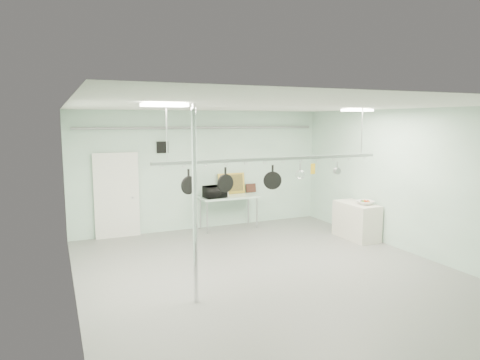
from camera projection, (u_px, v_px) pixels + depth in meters
name	position (u px, v px, depth m)	size (l,w,h in m)	color
floor	(271.00, 275.00, 8.22)	(8.00, 8.00, 0.00)	gray
ceiling	(273.00, 107.00, 7.78)	(7.00, 8.00, 0.02)	silver
back_wall	(203.00, 170.00, 11.61)	(7.00, 0.02, 3.20)	silver
right_wall	(412.00, 182.00, 9.39)	(0.02, 8.00, 3.20)	silver
door	(117.00, 196.00, 10.72)	(1.10, 0.10, 2.20)	silver
wall_vent	(162.00, 147.00, 11.06)	(0.30, 0.04, 0.30)	black
conduit_pipe	(203.00, 128.00, 11.37)	(0.07, 0.07, 6.60)	gray
chrome_pole	(195.00, 206.00, 6.77)	(0.08, 0.08, 3.20)	silver
prep_table	(229.00, 199.00, 11.60)	(1.60, 0.70, 0.91)	silver
side_cabinet	(356.00, 221.00, 10.68)	(0.60, 1.20, 0.90)	beige
pot_rack	(274.00, 157.00, 8.26)	(4.80, 0.06, 1.00)	#B7B7BC
light_panel_left	(164.00, 105.00, 6.18)	(0.65, 0.30, 0.05)	white
light_panel_right	(357.00, 110.00, 9.28)	(0.65, 0.30, 0.05)	white
microwave	(215.00, 192.00, 11.33)	(0.57, 0.39, 0.32)	black
coffee_canister	(226.00, 193.00, 11.46)	(0.13, 0.13, 0.19)	silver
painting_large	(231.00, 184.00, 11.91)	(0.78, 0.05, 0.58)	gold
painting_small	(251.00, 188.00, 12.17)	(0.30, 0.04, 0.25)	#381C13
fruit_bowl	(365.00, 203.00, 10.43)	(0.41, 0.41, 0.10)	white
skillet_left	(189.00, 181.00, 7.62)	(0.33, 0.06, 0.43)	black
skillet_mid	(225.00, 179.00, 7.91)	(0.34, 0.06, 0.46)	black
skillet_right	(273.00, 177.00, 8.30)	(0.35, 0.06, 0.49)	black
whisk	(300.00, 171.00, 8.54)	(0.18, 0.18, 0.31)	#AAAAAF
grater	(313.00, 169.00, 8.65)	(0.10, 0.02, 0.23)	gold
saucepan	(337.00, 168.00, 8.89)	(0.14, 0.09, 0.25)	#B5B5BA
fruit_cluster	(365.00, 201.00, 10.43)	(0.24, 0.24, 0.09)	#9F1D0E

